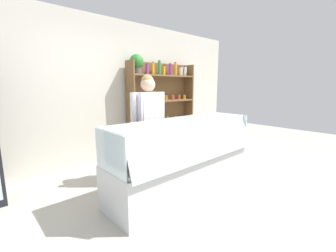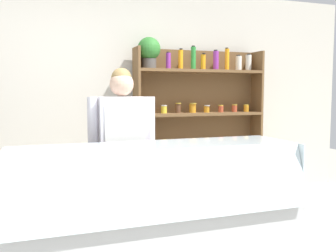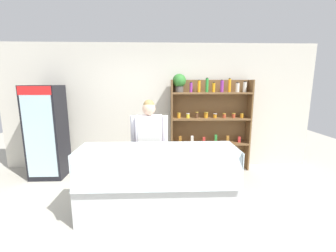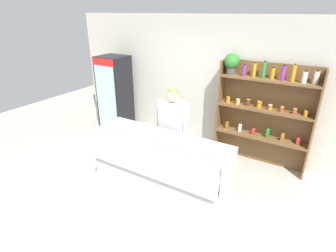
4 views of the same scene
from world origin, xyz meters
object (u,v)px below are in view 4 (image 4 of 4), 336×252
(shop_clerk, at_px, (172,125))
(drinks_fridge, at_px, (115,96))
(shelving_unit, at_px, (260,106))
(deli_display_case, at_px, (161,176))

(shop_clerk, bearing_deg, drinks_fridge, 157.22)
(shelving_unit, bearing_deg, deli_display_case, -120.60)
(drinks_fridge, xyz_separation_m, shop_clerk, (2.07, -0.87, 0.04))
(drinks_fridge, xyz_separation_m, shelving_unit, (3.24, 0.30, 0.26))
(deli_display_case, relative_size, shop_clerk, 1.36)
(drinks_fridge, height_order, shop_clerk, drinks_fridge)
(drinks_fridge, distance_m, deli_display_case, 2.71)
(drinks_fridge, bearing_deg, shelving_unit, 5.30)
(drinks_fridge, relative_size, shelving_unit, 0.89)
(drinks_fridge, distance_m, shop_clerk, 2.24)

